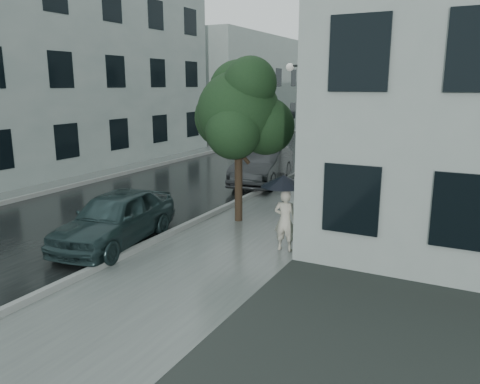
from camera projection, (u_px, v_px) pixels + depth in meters
The scene contains 14 objects.
ground at pixel (185, 266), 10.51m from camera, with size 120.00×120.00×0.00m, color black.
sidewalk at pixel (340, 176), 20.80m from camera, with size 3.50×60.00×0.01m, color slate.
kerb_near at pixel (301, 171), 21.59m from camera, with size 0.15×60.00×0.15m, color slate.
asphalt_road at pixel (235, 167), 23.17m from camera, with size 6.85×60.00×0.00m, color black.
kerb_far at pixel (176, 160), 24.71m from camera, with size 0.15×60.00×0.15m, color slate.
sidewalk_far at pixel (162, 161), 25.14m from camera, with size 1.70×60.00×0.01m, color #4C5451.
building_far_a at pixel (36, 68), 22.51m from camera, with size 7.02×20.00×9.50m.
building_far_b at pixel (243, 85), 41.75m from camera, with size 7.02×18.00×8.00m.
pedestrian at pixel (285, 220), 11.36m from camera, with size 0.55×0.36×1.52m, color #B9B6A3.
umbrella at pixel (284, 181), 11.12m from camera, with size 1.40×1.40×1.01m.
street_tree at pixel (240, 111), 13.41m from camera, with size 3.12×2.83×4.76m.
lamp_post at pixel (298, 114), 19.80m from camera, with size 0.85×0.32×4.86m.
car_near at pixel (115, 218), 11.87m from camera, with size 1.62×4.02×1.37m, color #1C2F30.
car_far at pixel (262, 165), 19.12m from camera, with size 1.60×4.58×1.51m, color black.
Camera 1 is at (5.61, -8.21, 3.99)m, focal length 35.00 mm.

